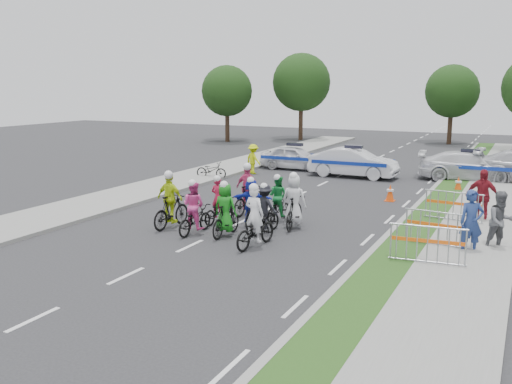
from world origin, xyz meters
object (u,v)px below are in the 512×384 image
at_px(rider_1, 226,215).
at_px(rider_7, 294,207).
at_px(rider_4, 265,213).
at_px(rider_5, 252,206).
at_px(rider_0, 255,226).
at_px(rider_8, 278,203).
at_px(barrier_2, 453,208).
at_px(cone_0, 390,193).
at_px(tree_3, 301,82).
at_px(spectator_1, 501,221).
at_px(police_car_1, 353,163).
at_px(barrier_1, 438,230).
at_px(rider_9, 248,195).
at_px(marshal_hiviz, 253,159).
at_px(rider_2, 194,214).
at_px(parked_bike, 211,170).
at_px(tree_4, 452,91).
at_px(police_car_0, 295,158).
at_px(spectator_2, 482,196).
at_px(police_car_2, 470,166).
at_px(barrier_0, 427,247).
at_px(rider_3, 171,206).
at_px(tree_0, 227,91).
at_px(rider_6, 219,207).
at_px(cone_1, 458,184).
at_px(spectator_0, 471,222).

xyz_separation_m(rider_1, rider_7, (1.57, 1.89, 0.04)).
height_order(rider_4, rider_5, rider_5).
distance_m(rider_0, rider_7, 2.58).
distance_m(rider_5, rider_8, 1.25).
relative_size(barrier_2, cone_0, 2.86).
xyz_separation_m(rider_4, tree_3, (-10.38, 29.66, 4.23)).
bearing_deg(spectator_1, police_car_1, 90.86).
bearing_deg(barrier_1, rider_0, -156.31).
relative_size(rider_9, marshal_hiviz, 1.22).
distance_m(rider_2, marshal_hiviz, 12.67).
bearing_deg(parked_bike, tree_4, -28.10).
relative_size(rider_7, cone_0, 2.74).
height_order(rider_1, police_car_0, rider_1).
relative_size(rider_1, parked_bike, 1.11).
bearing_deg(spectator_2, police_car_1, 138.39).
height_order(police_car_2, barrier_0, police_car_2).
relative_size(rider_5, rider_8, 1.03).
distance_m(rider_3, tree_0, 29.30).
height_order(rider_6, barrier_2, rider_6).
relative_size(cone_1, tree_3, 0.10).
bearing_deg(cone_1, rider_1, -117.04).
bearing_deg(tree_0, parked_bike, -63.88).
xyz_separation_m(rider_3, rider_5, (2.37, 1.32, -0.02)).
distance_m(rider_3, parked_bike, 10.26).
distance_m(rider_5, parked_bike, 10.31).
xyz_separation_m(marshal_hiviz, barrier_2, (11.13, -7.00, -0.24)).
height_order(spectator_0, tree_3, tree_3).
relative_size(rider_3, police_car_1, 0.43).
height_order(cone_0, cone_1, same).
bearing_deg(parked_bike, barrier_0, -136.28).
relative_size(rider_4, barrier_2, 0.85).
distance_m(parked_bike, tree_0, 19.23).
relative_size(marshal_hiviz, barrier_0, 0.80).
relative_size(barrier_1, tree_0, 0.32).
relative_size(rider_1, spectator_1, 1.02).
xyz_separation_m(rider_2, police_car_2, (6.91, 14.79, 0.05)).
relative_size(rider_9, barrier_0, 0.97).
xyz_separation_m(police_car_1, tree_0, (-14.72, 13.35, 3.44)).
distance_m(rider_1, tree_0, 30.40).
distance_m(rider_8, parked_bike, 9.73).
relative_size(rider_0, cone_0, 2.82).
bearing_deg(cone_0, parked_bike, 169.46).
height_order(barrier_0, tree_4, tree_4).
distance_m(rider_2, barrier_2, 8.93).
relative_size(police_car_1, police_car_2, 0.92).
xyz_separation_m(rider_2, barrier_0, (7.34, -0.24, -0.11)).
xyz_separation_m(rider_6, barrier_1, (7.35, 0.02, -0.00)).
bearing_deg(rider_2, barrier_2, -142.93).
relative_size(police_car_1, barrier_0, 2.28).
relative_size(rider_8, barrier_2, 0.84).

